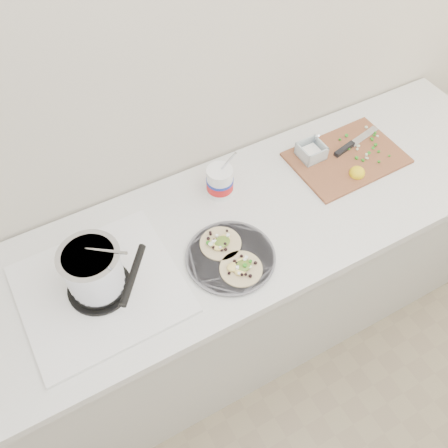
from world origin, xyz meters
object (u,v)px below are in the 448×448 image
stove (96,277)px  tub (221,180)px  taco_plate (231,256)px  cutboard (344,155)px

stove → tub: (0.54, 0.19, -0.01)m
stove → taco_plate: bearing=-13.3°
stove → tub: size_ratio=2.27×
cutboard → tub: bearing=170.2°
stove → tub: 0.57m
tub → stove: bearing=-161.1°
taco_plate → cutboard: cutboard is taller
tub → cutboard: size_ratio=0.51×
taco_plate → tub: (0.11, 0.28, 0.05)m
tub → cutboard: 0.52m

